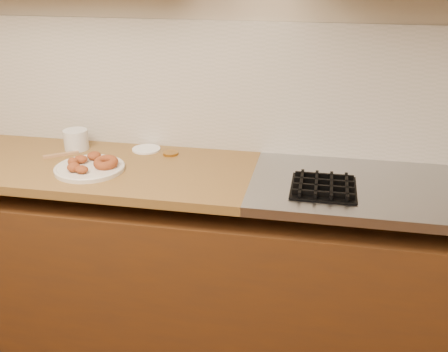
{
  "coord_description": "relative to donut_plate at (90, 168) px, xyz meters",
  "views": [
    {
      "loc": [
        0.77,
        -0.34,
        1.77
      ],
      "look_at": [
        0.4,
        1.59,
        0.93
      ],
      "focal_mm": 42.0,
      "sensor_mm": 36.0,
      "label": 1
    }
  ],
  "objects": [
    {
      "name": "backsplash",
      "position": [
        0.2,
        0.38,
        0.29
      ],
      "size": [
        3.6,
        0.02,
        0.6
      ],
      "primitive_type": "cube",
      "color": "#BBB5A9",
      "rests_on": "wall_back"
    },
    {
      "name": "tub_lid",
      "position": [
        0.16,
        0.29,
        -0.0
      ],
      "size": [
        0.15,
        0.15,
        0.01
      ],
      "primitive_type": "cylinder",
      "rotation": [
        0.0,
        0.0,
        -0.09
      ],
      "color": "white",
      "rests_on": "butcher_block"
    },
    {
      "name": "wooden_utensil",
      "position": [
        -0.21,
        0.14,
        -0.0
      ],
      "size": [
        0.14,
        0.11,
        0.01
      ],
      "primitive_type": "cube",
      "rotation": [
        0.0,
        0.0,
        0.63
      ],
      "color": "#A7794E",
      "rests_on": "butcher_block"
    },
    {
      "name": "base_cabinet",
      "position": [
        0.2,
        0.08,
        -0.52
      ],
      "size": [
        3.6,
        0.6,
        0.77
      ],
      "primitive_type": "cube",
      "color": "#4F2A0F",
      "rests_on": "floor"
    },
    {
      "name": "brass_jar_lid",
      "position": [
        0.29,
        0.25,
        -0.0
      ],
      "size": [
        0.09,
        0.09,
        0.01
      ],
      "primitive_type": "cylinder",
      "rotation": [
        0.0,
        0.0,
        0.25
      ],
      "color": "#AD782E",
      "rests_on": "butcher_block"
    },
    {
      "name": "burner_grates",
      "position": [
        1.33,
        -0.0,
        0.0
      ],
      "size": [
        0.91,
        0.26,
        0.03
      ],
      "color": "black",
      "rests_on": "stovetop"
    },
    {
      "name": "fried_dough_chunks",
      "position": [
        -0.03,
        0.0,
        0.03
      ],
      "size": [
        0.14,
        0.23,
        0.04
      ],
      "color": "brown",
      "rests_on": "donut_plate"
    },
    {
      "name": "donut_plate",
      "position": [
        0.0,
        0.0,
        0.0
      ],
      "size": [
        0.3,
        0.3,
        0.02
      ],
      "primitive_type": "cylinder",
      "color": "silver",
      "rests_on": "butcher_block"
    },
    {
      "name": "butcher_block",
      "position": [
        -0.45,
        0.08,
        -0.03
      ],
      "size": [
        2.3,
        0.62,
        0.04
      ],
      "primitive_type": "cube",
      "color": "olive",
      "rests_on": "base_cabinet"
    },
    {
      "name": "stovetop",
      "position": [
        1.35,
        0.08,
        -0.03
      ],
      "size": [
        1.3,
        0.62,
        0.04
      ],
      "primitive_type": "cube",
      "color": "#9EA0A5",
      "rests_on": "base_cabinet"
    },
    {
      "name": "plastic_tub",
      "position": [
        -0.17,
        0.24,
        0.04
      ],
      "size": [
        0.14,
        0.14,
        0.1
      ],
      "primitive_type": "cylinder",
      "rotation": [
        0.0,
        0.0,
        0.25
      ],
      "color": "silver",
      "rests_on": "butcher_block"
    },
    {
      "name": "wall_back",
      "position": [
        0.2,
        0.39,
        0.44
      ],
      "size": [
        4.0,
        0.02,
        2.7
      ],
      "primitive_type": "cube",
      "color": "#BEB195",
      "rests_on": "ground"
    },
    {
      "name": "ring_donut",
      "position": [
        0.07,
        0.02,
        0.03
      ],
      "size": [
        0.11,
        0.11,
        0.05
      ],
      "primitive_type": "torus",
      "rotation": [
        0.1,
        0.0,
        0.02
      ],
      "color": "brown",
      "rests_on": "donut_plate"
    }
  ]
}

